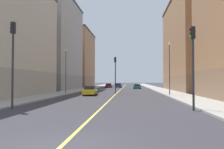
# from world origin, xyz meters

# --- Properties ---
(ground_plane) EXTENTS (400.00, 400.00, 0.00)m
(ground_plane) POSITION_xyz_m (0.00, 0.00, 0.00)
(ground_plane) COLOR #333137
(ground_plane) RESTS_ON ground
(sidewalk_left) EXTENTS (3.92, 168.00, 0.15)m
(sidewalk_left) POSITION_xyz_m (9.21, 49.00, 0.07)
(sidewalk_left) COLOR #9E9B93
(sidewalk_left) RESTS_ON ground
(sidewalk_right) EXTENTS (3.92, 168.00, 0.15)m
(sidewalk_right) POSITION_xyz_m (-9.21, 49.00, 0.07)
(sidewalk_right) COLOR #9E9B93
(sidewalk_right) RESTS_ON ground
(lane_center_stripe) EXTENTS (0.16, 154.00, 0.01)m
(lane_center_stripe) POSITION_xyz_m (0.00, 49.00, 0.01)
(lane_center_stripe) COLOR #E5D14C
(lane_center_stripe) RESTS_ON ground
(building_left_mid) EXTENTS (9.35, 24.29, 19.78)m
(building_left_mid) POSITION_xyz_m (15.70, 40.79, 9.90)
(building_left_mid) COLOR #8F6B4F
(building_left_mid) RESTS_ON ground
(building_right_midblock) EXTENTS (9.35, 19.58, 21.62)m
(building_right_midblock) POSITION_xyz_m (-15.70, 44.24, 10.82)
(building_right_midblock) COLOR gray
(building_right_midblock) RESTS_ON ground
(building_right_distant) EXTENTS (9.35, 19.28, 18.97)m
(building_right_distant) POSITION_xyz_m (-15.70, 66.35, 9.49)
(building_right_distant) COLOR #8F6B4F
(building_right_distant) RESTS_ON ground
(traffic_light_left_near) EXTENTS (0.40, 0.32, 6.12)m
(traffic_light_left_near) POSITION_xyz_m (6.84, 9.33, 3.95)
(traffic_light_left_near) COLOR #2D2D2D
(traffic_light_left_near) RESTS_ON ground
(traffic_light_right_near) EXTENTS (0.40, 0.32, 6.76)m
(traffic_light_right_near) POSITION_xyz_m (-6.87, 9.33, 4.32)
(traffic_light_right_near) COLOR #2D2D2D
(traffic_light_right_near) RESTS_ON ground
(traffic_light_median_far) EXTENTS (0.40, 0.32, 6.13)m
(traffic_light_median_far) POSITION_xyz_m (-0.20, 29.56, 3.96)
(traffic_light_median_far) COLOR #2D2D2D
(traffic_light_median_far) RESTS_ON ground
(street_lamp_left_near) EXTENTS (0.36, 0.36, 7.41)m
(street_lamp_left_near) POSITION_xyz_m (7.85, 24.54, 4.62)
(street_lamp_left_near) COLOR #4C4C51
(street_lamp_left_near) RESTS_ON ground
(street_lamp_right_near) EXTENTS (0.36, 0.36, 6.99)m
(street_lamp_right_near) POSITION_xyz_m (-7.85, 26.72, 4.40)
(street_lamp_right_near) COLOR #4C4C51
(street_lamp_right_near) RESTS_ON ground
(car_maroon) EXTENTS (1.83, 4.49, 1.27)m
(car_maroon) POSITION_xyz_m (-4.20, 59.16, 0.63)
(car_maroon) COLOR maroon
(car_maroon) RESTS_ON ground
(car_teal) EXTENTS (1.92, 4.42, 1.23)m
(car_teal) POSITION_xyz_m (4.07, 51.06, 0.60)
(car_teal) COLOR #196670
(car_teal) RESTS_ON ground
(car_blue) EXTENTS (1.95, 4.44, 1.29)m
(car_blue) POSITION_xyz_m (-1.30, 59.57, 0.64)
(car_blue) COLOR #23389E
(car_blue) RESTS_ON ground
(car_yellow) EXTENTS (1.87, 4.01, 1.38)m
(car_yellow) POSITION_xyz_m (-3.62, 24.98, 0.67)
(car_yellow) COLOR gold
(car_yellow) RESTS_ON ground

